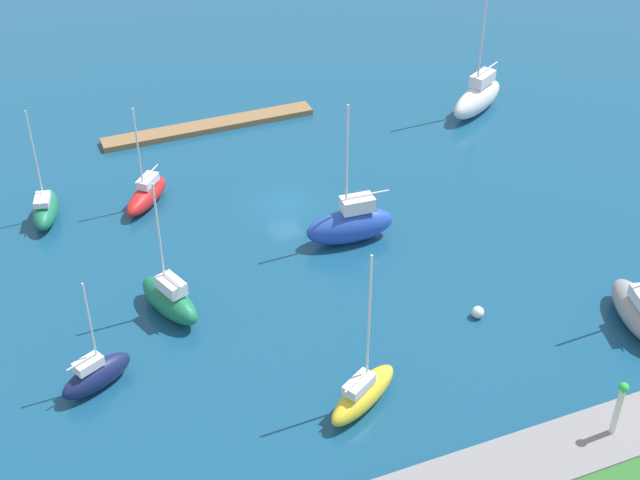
{
  "coord_description": "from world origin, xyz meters",
  "views": [
    {
      "loc": [
        19.76,
        56.61,
        39.02
      ],
      "look_at": [
        0.0,
        7.67,
        1.5
      ],
      "focal_mm": 49.88,
      "sensor_mm": 36.0,
      "label": 1
    }
  ],
  "objects_px": {
    "sailboat_yellow_east_end": "(363,393)",
    "mooring_buoy_white": "(478,312)",
    "sailboat_white_by_breakwater": "(478,97)",
    "harbor_beacon": "(619,404)",
    "sailboat_green_lone_north": "(170,299)",
    "sailboat_blue_west_end": "(350,224)",
    "sailboat_gray_near_pier": "(638,310)",
    "pier_dock": "(209,126)",
    "sailboat_green_inner_mooring": "(45,209)",
    "sailboat_red_outer_mooring": "(146,195)",
    "sailboat_navy_mid_basin": "(96,375)"
  },
  "relations": [
    {
      "from": "sailboat_green_inner_mooring",
      "to": "sailboat_red_outer_mooring",
      "type": "bearing_deg",
      "value": -81.6
    },
    {
      "from": "sailboat_yellow_east_end",
      "to": "sailboat_green_lone_north",
      "type": "distance_m",
      "value": 15.3
    },
    {
      "from": "sailboat_gray_near_pier",
      "to": "sailboat_navy_mid_basin",
      "type": "bearing_deg",
      "value": 91.84
    },
    {
      "from": "pier_dock",
      "to": "sailboat_green_lone_north",
      "type": "relative_size",
      "value": 1.94
    },
    {
      "from": "sailboat_yellow_east_end",
      "to": "sailboat_white_by_breakwater",
      "type": "distance_m",
      "value": 40.2
    },
    {
      "from": "sailboat_gray_near_pier",
      "to": "sailboat_white_by_breakwater",
      "type": "height_order",
      "value": "sailboat_white_by_breakwater"
    },
    {
      "from": "sailboat_green_lone_north",
      "to": "mooring_buoy_white",
      "type": "relative_size",
      "value": 12.08
    },
    {
      "from": "sailboat_green_inner_mooring",
      "to": "sailboat_blue_west_end",
      "type": "bearing_deg",
      "value": -104.49
    },
    {
      "from": "sailboat_gray_near_pier",
      "to": "pier_dock",
      "type": "bearing_deg",
      "value": 40.91
    },
    {
      "from": "harbor_beacon",
      "to": "sailboat_green_lone_north",
      "type": "xyz_separation_m",
      "value": [
        20.1,
        -20.97,
        -2.28
      ]
    },
    {
      "from": "sailboat_red_outer_mooring",
      "to": "mooring_buoy_white",
      "type": "height_order",
      "value": "sailboat_red_outer_mooring"
    },
    {
      "from": "sailboat_yellow_east_end",
      "to": "sailboat_gray_near_pier",
      "type": "height_order",
      "value": "sailboat_yellow_east_end"
    },
    {
      "from": "sailboat_green_inner_mooring",
      "to": "sailboat_navy_mid_basin",
      "type": "relative_size",
      "value": 1.18
    },
    {
      "from": "sailboat_yellow_east_end",
      "to": "mooring_buoy_white",
      "type": "height_order",
      "value": "sailboat_yellow_east_end"
    },
    {
      "from": "sailboat_gray_near_pier",
      "to": "sailboat_white_by_breakwater",
      "type": "relative_size",
      "value": 0.7
    },
    {
      "from": "mooring_buoy_white",
      "to": "sailboat_white_by_breakwater",
      "type": "bearing_deg",
      "value": -120.0
    },
    {
      "from": "sailboat_white_by_breakwater",
      "to": "sailboat_blue_west_end",
      "type": "xyz_separation_m",
      "value": [
        19.59,
        14.89,
        -0.04
      ]
    },
    {
      "from": "sailboat_red_outer_mooring",
      "to": "sailboat_blue_west_end",
      "type": "relative_size",
      "value": 0.76
    },
    {
      "from": "sailboat_navy_mid_basin",
      "to": "sailboat_green_lone_north",
      "type": "bearing_deg",
      "value": 16.4
    },
    {
      "from": "sailboat_yellow_east_end",
      "to": "sailboat_red_outer_mooring",
      "type": "relative_size",
      "value": 1.26
    },
    {
      "from": "sailboat_navy_mid_basin",
      "to": "sailboat_white_by_breakwater",
      "type": "bearing_deg",
      "value": 5.26
    },
    {
      "from": "harbor_beacon",
      "to": "sailboat_red_outer_mooring",
      "type": "bearing_deg",
      "value": -62.05
    },
    {
      "from": "sailboat_gray_near_pier",
      "to": "sailboat_green_inner_mooring",
      "type": "bearing_deg",
      "value": 65.83
    },
    {
      "from": "sailboat_yellow_east_end",
      "to": "mooring_buoy_white",
      "type": "bearing_deg",
      "value": -6.91
    },
    {
      "from": "sailboat_red_outer_mooring",
      "to": "sailboat_green_lone_north",
      "type": "bearing_deg",
      "value": 34.62
    },
    {
      "from": "sailboat_blue_west_end",
      "to": "sailboat_navy_mid_basin",
      "type": "bearing_deg",
      "value": 26.09
    },
    {
      "from": "pier_dock",
      "to": "sailboat_green_inner_mooring",
      "type": "xyz_separation_m",
      "value": [
        15.97,
        9.72,
        0.77
      ]
    },
    {
      "from": "sailboat_yellow_east_end",
      "to": "sailboat_red_outer_mooring",
      "type": "height_order",
      "value": "sailboat_yellow_east_end"
    },
    {
      "from": "sailboat_navy_mid_basin",
      "to": "sailboat_yellow_east_end",
      "type": "bearing_deg",
      "value": -52.48
    },
    {
      "from": "sailboat_red_outer_mooring",
      "to": "sailboat_white_by_breakwater",
      "type": "height_order",
      "value": "sailboat_white_by_breakwater"
    },
    {
      "from": "sailboat_white_by_breakwater",
      "to": "sailboat_blue_west_end",
      "type": "distance_m",
      "value": 24.6
    },
    {
      "from": "sailboat_gray_near_pier",
      "to": "sailboat_navy_mid_basin",
      "type": "height_order",
      "value": "sailboat_gray_near_pier"
    },
    {
      "from": "pier_dock",
      "to": "sailboat_green_inner_mooring",
      "type": "height_order",
      "value": "sailboat_green_inner_mooring"
    },
    {
      "from": "sailboat_green_inner_mooring",
      "to": "sailboat_navy_mid_basin",
      "type": "bearing_deg",
      "value": -164.87
    },
    {
      "from": "sailboat_yellow_east_end",
      "to": "sailboat_navy_mid_basin",
      "type": "relative_size",
      "value": 1.39
    },
    {
      "from": "sailboat_blue_west_end",
      "to": "sailboat_green_lone_north",
      "type": "distance_m",
      "value": 15.03
    },
    {
      "from": "sailboat_yellow_east_end",
      "to": "mooring_buoy_white",
      "type": "distance_m",
      "value": 11.53
    },
    {
      "from": "harbor_beacon",
      "to": "sailboat_red_outer_mooring",
      "type": "xyz_separation_m",
      "value": [
        18.52,
        -34.9,
        -2.58
      ]
    },
    {
      "from": "sailboat_red_outer_mooring",
      "to": "mooring_buoy_white",
      "type": "xyz_separation_m",
      "value": [
        -17.5,
        22.06,
        -0.53
      ]
    },
    {
      "from": "sailboat_white_by_breakwater",
      "to": "pier_dock",
      "type": "bearing_deg",
      "value": -45.29
    },
    {
      "from": "mooring_buoy_white",
      "to": "sailboat_blue_west_end",
      "type": "bearing_deg",
      "value": -68.84
    },
    {
      "from": "sailboat_white_by_breakwater",
      "to": "sailboat_blue_west_end",
      "type": "height_order",
      "value": "sailboat_white_by_breakwater"
    },
    {
      "from": "sailboat_green_lone_north",
      "to": "mooring_buoy_white",
      "type": "bearing_deg",
      "value": -133.25
    },
    {
      "from": "pier_dock",
      "to": "sailboat_green_inner_mooring",
      "type": "relative_size",
      "value": 2.11
    },
    {
      "from": "pier_dock",
      "to": "sailboat_green_inner_mooring",
      "type": "distance_m",
      "value": 18.71
    },
    {
      "from": "sailboat_white_by_breakwater",
      "to": "mooring_buoy_white",
      "type": "height_order",
      "value": "sailboat_white_by_breakwater"
    },
    {
      "from": "harbor_beacon",
      "to": "sailboat_green_inner_mooring",
      "type": "height_order",
      "value": "sailboat_green_inner_mooring"
    },
    {
      "from": "sailboat_navy_mid_basin",
      "to": "sailboat_red_outer_mooring",
      "type": "bearing_deg",
      "value": 43.71
    },
    {
      "from": "sailboat_white_by_breakwater",
      "to": "sailboat_green_inner_mooring",
      "type": "bearing_deg",
      "value": -26.03
    },
    {
      "from": "sailboat_green_inner_mooring",
      "to": "sailboat_white_by_breakwater",
      "type": "bearing_deg",
      "value": -70.86
    }
  ]
}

